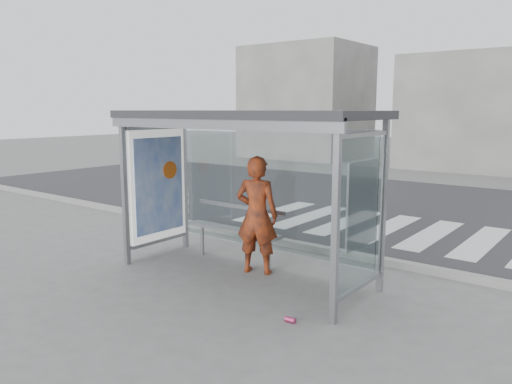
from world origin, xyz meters
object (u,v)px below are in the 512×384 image
person (257,215)px  soda_can (290,320)px  bus_shelter (227,151)px  bench (234,230)px

person → soda_can: 2.20m
bus_shelter → person: (0.42, 0.24, -1.03)m
bench → soda_can: 2.69m
person → bench: 0.77m
soda_can → bench: bearing=145.2°
bench → soda_can: bench is taller
bus_shelter → soda_can: (1.93, -1.07, -1.95)m
soda_can → person: bearing=139.3°
bus_shelter → person: bus_shelter is taller
person → bench: size_ratio=1.00×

